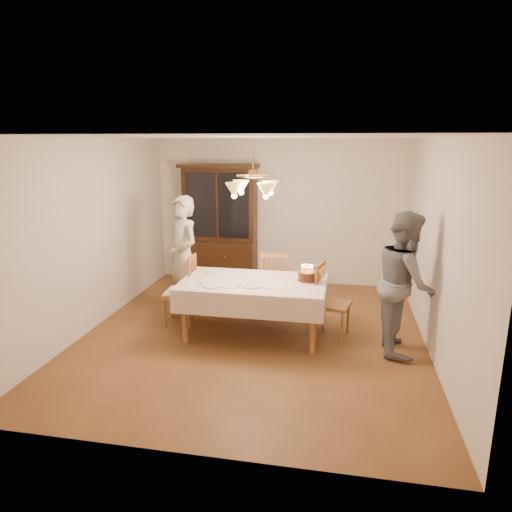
% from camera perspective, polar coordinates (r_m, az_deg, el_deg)
% --- Properties ---
extents(ground, '(5.00, 5.00, 0.00)m').
position_cam_1_polar(ground, '(6.29, -0.34, -9.76)').
color(ground, brown).
rests_on(ground, ground).
extents(room_shell, '(5.00, 5.00, 5.00)m').
position_cam_1_polar(room_shell, '(5.83, -0.37, 4.60)').
color(room_shell, white).
rests_on(room_shell, ground).
extents(dining_table, '(1.90, 1.10, 0.76)m').
position_cam_1_polar(dining_table, '(6.04, -0.35, -3.83)').
color(dining_table, brown).
rests_on(dining_table, ground).
extents(china_hutch, '(1.38, 0.54, 2.16)m').
position_cam_1_polar(china_hutch, '(8.32, -4.50, 3.67)').
color(china_hutch, black).
rests_on(china_hutch, ground).
extents(chair_far_side, '(0.51, 0.49, 1.00)m').
position_cam_1_polar(chair_far_side, '(6.81, 2.27, -3.86)').
color(chair_far_side, brown).
rests_on(chair_far_side, ground).
extents(chair_left_end, '(0.45, 0.47, 1.00)m').
position_cam_1_polar(chair_left_end, '(6.58, -9.39, -4.60)').
color(chair_left_end, brown).
rests_on(chair_left_end, ground).
extents(chair_right_end, '(0.51, 0.52, 1.00)m').
position_cam_1_polar(chair_right_end, '(6.15, 9.50, -6.06)').
color(chair_right_end, brown).
rests_on(chair_right_end, ground).
extents(elderly_woman, '(0.77, 0.76, 1.79)m').
position_cam_1_polar(elderly_woman, '(6.84, -9.06, -0.02)').
color(elderly_woman, beige).
rests_on(elderly_woman, ground).
extents(adult_in_grey, '(0.69, 0.87, 1.76)m').
position_cam_1_polar(adult_in_grey, '(5.84, 18.10, -3.20)').
color(adult_in_grey, slate).
rests_on(adult_in_grey, ground).
extents(birthday_cake, '(0.30, 0.30, 0.23)m').
position_cam_1_polar(birthday_cake, '(6.00, 6.39, -2.60)').
color(birthday_cake, white).
rests_on(birthday_cake, dining_table).
extents(place_setting_near_left, '(0.39, 0.24, 0.02)m').
position_cam_1_polar(place_setting_near_left, '(5.84, -5.39, -3.70)').
color(place_setting_near_left, white).
rests_on(place_setting_near_left, dining_table).
extents(place_setting_near_right, '(0.40, 0.25, 0.02)m').
position_cam_1_polar(place_setting_near_right, '(5.80, -0.29, -3.76)').
color(place_setting_near_right, white).
rests_on(place_setting_near_right, dining_table).
extents(place_setting_far_left, '(0.37, 0.23, 0.02)m').
position_cam_1_polar(place_setting_far_left, '(6.36, -4.74, -2.19)').
color(place_setting_far_left, white).
rests_on(place_setting_far_left, dining_table).
extents(chandelier, '(0.62, 0.62, 0.73)m').
position_cam_1_polar(chandelier, '(5.78, -0.37, 8.47)').
color(chandelier, '#BF8C3F').
rests_on(chandelier, ground).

